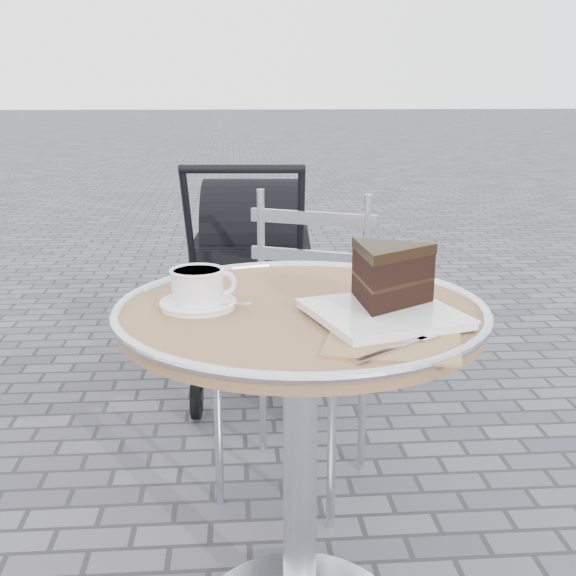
{
  "coord_description": "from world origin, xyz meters",
  "views": [
    {
      "loc": [
        -0.13,
        -1.32,
        1.14
      ],
      "look_at": [
        -0.03,
        -0.04,
        0.78
      ],
      "focal_mm": 45.0,
      "sensor_mm": 36.0,
      "label": 1
    }
  ],
  "objects": [
    {
      "name": "cappuccino_set",
      "position": [
        -0.2,
        0.02,
        0.76
      ],
      "size": [
        0.17,
        0.14,
        0.07
      ],
      "rotation": [
        0.0,
        0.0,
        0.33
      ],
      "color": "white",
      "rests_on": "cafe_table"
    },
    {
      "name": "baby_stroller",
      "position": [
        -0.06,
        1.37,
        0.41
      ],
      "size": [
        0.47,
        0.91,
        0.92
      ],
      "rotation": [
        0.0,
        0.0,
        -0.07
      ],
      "color": "black",
      "rests_on": "ground"
    },
    {
      "name": "cafe_table",
      "position": [
        0.0,
        0.0,
        0.57
      ],
      "size": [
        0.72,
        0.72,
        0.74
      ],
      "color": "silver",
      "rests_on": "ground"
    },
    {
      "name": "cake_plate_set",
      "position": [
        0.15,
        -0.06,
        0.79
      ],
      "size": [
        0.3,
        0.39,
        0.13
      ],
      "rotation": [
        0.0,
        0.0,
        0.29
      ],
      "color": "#9B7455",
      "rests_on": "cafe_table"
    },
    {
      "name": "bistro_chair",
      "position": [
        0.07,
        0.66,
        0.53
      ],
      "size": [
        0.51,
        0.51,
        0.85
      ],
      "rotation": [
        0.0,
        0.0,
        -0.43
      ],
      "color": "silver",
      "rests_on": "ground"
    }
  ]
}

